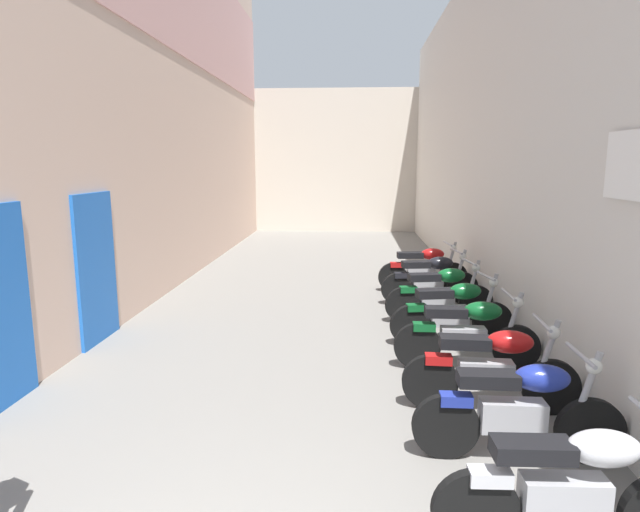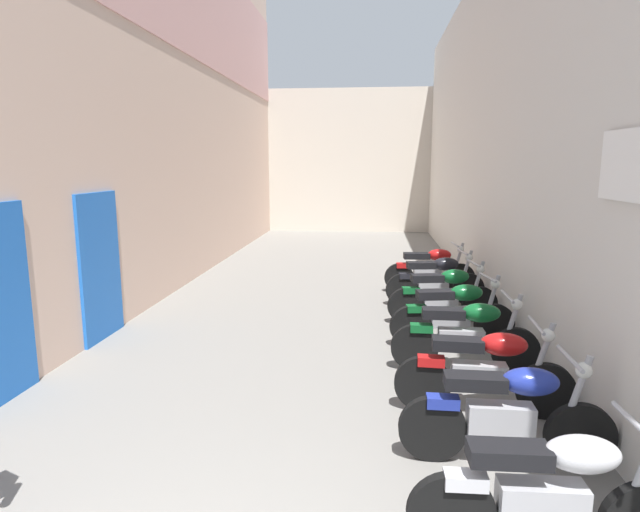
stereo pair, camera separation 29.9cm
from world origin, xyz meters
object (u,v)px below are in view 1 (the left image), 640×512
object	(u,v)px
motorcycle_second	(520,408)
motorcycle_seventh	(431,278)
motorcycle_sixth	(441,292)
motorcycle_nearest	(574,486)
motorcycle_third	(492,367)
motorcycle_fourth	(468,332)
motorcycle_fifth	(453,310)
motorcycle_eighth	(424,267)

from	to	relation	value
motorcycle_second	motorcycle_seventh	world-z (taller)	same
motorcycle_sixth	motorcycle_seventh	distance (m)	1.11
motorcycle_nearest	motorcycle_third	distance (m)	2.08
motorcycle_second	motorcycle_seventh	distance (m)	5.31
motorcycle_fourth	motorcycle_fifth	xyz separation A→B (m)	(-0.00, 1.01, 0.00)
motorcycle_fifth	motorcycle_eighth	xyz separation A→B (m)	(0.00, 3.20, 0.00)
motorcycle_nearest	motorcycle_seventh	size ratio (longest dim) A/B	1.00
motorcycle_second	motorcycle_eighth	distance (m)	6.30
motorcycle_second	motorcycle_third	world-z (taller)	same
motorcycle_fourth	motorcycle_eighth	distance (m)	4.20
motorcycle_seventh	motorcycle_eighth	bearing A→B (deg)	90.00
motorcycle_second	motorcycle_fourth	xyz separation A→B (m)	(0.00, 2.10, 0.00)
motorcycle_nearest	motorcycle_seventh	xyz separation A→B (m)	(-0.00, 6.45, 0.00)
motorcycle_nearest	motorcycle_second	distance (m)	1.14
motorcycle_fourth	motorcycle_seventh	world-z (taller)	same
motorcycle_nearest	motorcycle_eighth	bearing A→B (deg)	90.00
motorcycle_seventh	motorcycle_eighth	size ratio (longest dim) A/B	1.00
motorcycle_sixth	motorcycle_seventh	size ratio (longest dim) A/B	1.00
motorcycle_second	motorcycle_sixth	bearing A→B (deg)	90.00
motorcycle_nearest	motorcycle_eighth	world-z (taller)	same
motorcycle_second	motorcycle_seventh	xyz separation A→B (m)	(-0.00, 5.31, 0.00)
motorcycle_third	motorcycle_sixth	distance (m)	3.26
motorcycle_second	motorcycle_fifth	xyz separation A→B (m)	(-0.00, 3.11, 0.00)
motorcycle_sixth	motorcycle_eighth	bearing A→B (deg)	90.00
motorcycle_second	motorcycle_eighth	bearing A→B (deg)	90.00
motorcycle_fourth	motorcycle_eighth	xyz separation A→B (m)	(-0.00, 4.20, 0.00)
motorcycle_third	motorcycle_sixth	size ratio (longest dim) A/B	1.01
motorcycle_seventh	motorcycle_eighth	world-z (taller)	same
motorcycle_third	motorcycle_fourth	distance (m)	1.16
motorcycle_third	motorcycle_fourth	xyz separation A→B (m)	(0.00, 1.16, 0.00)
motorcycle_nearest	motorcycle_fifth	bearing A→B (deg)	90.00
motorcycle_fifth	motorcycle_third	bearing A→B (deg)	-90.00
motorcycle_sixth	motorcycle_fifth	bearing A→B (deg)	-90.00
motorcycle_third	motorcycle_fifth	bearing A→B (deg)	90.00
motorcycle_second	motorcycle_eighth	size ratio (longest dim) A/B	1.00
motorcycle_fifth	motorcycle_eighth	size ratio (longest dim) A/B	0.99
motorcycle_sixth	motorcycle_seventh	bearing A→B (deg)	90.00
motorcycle_nearest	motorcycle_fourth	size ratio (longest dim) A/B	1.00
motorcycle_seventh	motorcycle_eighth	distance (m)	0.99
motorcycle_fourth	motorcycle_seventh	distance (m)	3.21
motorcycle_fifth	motorcycle_seventh	distance (m)	2.21
motorcycle_fourth	motorcycle_seventh	xyz separation A→B (m)	(-0.00, 3.21, 0.00)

